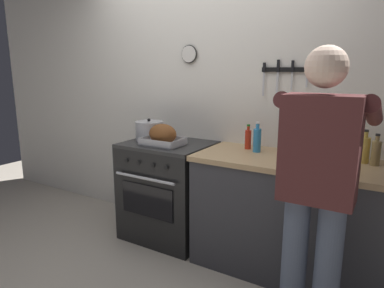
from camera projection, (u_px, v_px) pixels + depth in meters
The scene contains 13 objects.
wall_back at pixel (209, 96), 3.17m from camera, with size 6.00×0.13×2.60m.
counter_block at pixel (331, 225), 2.44m from camera, with size 2.03×0.65×0.90m.
stove at pixel (168, 190), 3.16m from camera, with size 0.76×0.67×0.90m.
person_cook at pixel (318, 183), 1.81m from camera, with size 0.51×0.63×1.66m.
roasting_pan at pixel (163, 136), 2.94m from camera, with size 0.35×0.26×0.19m.
stock_pot at pixel (149, 131), 3.16m from camera, with size 0.26×0.26×0.20m.
cutting_board at pixel (328, 167), 2.25m from camera, with size 0.36×0.24×0.02m, color tan.
bottle_hot_sauce at pixel (248, 139), 2.80m from camera, with size 0.05×0.05×0.20m.
bottle_vinegar at pixel (376, 152), 2.31m from camera, with size 0.06×0.06×0.22m.
bottle_cooking_oil at pixel (364, 149), 2.38m from camera, with size 0.08×0.08×0.24m.
bottle_wine_red at pixel (300, 140), 2.55m from camera, with size 0.08×0.08×0.30m.
bottle_dish_soap at pixel (257, 140), 2.70m from camera, with size 0.06×0.06×0.24m.
bottle_olive_oil at pixel (322, 141), 2.56m from camera, with size 0.06×0.06×0.28m.
Camera 1 is at (1.52, -1.46, 1.54)m, focal length 31.82 mm.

